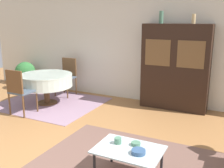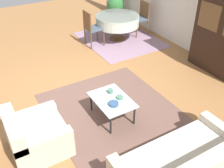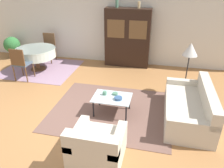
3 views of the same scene
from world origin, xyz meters
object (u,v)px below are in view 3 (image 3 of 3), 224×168
Objects in this scene: armchair at (97,147)px; dining_chair_far at (48,46)px; cup at (105,93)px; bowl at (118,98)px; vase_short at (139,5)px; dining_table at (36,53)px; dining_chair_near at (21,62)px; couch at (190,108)px; coffee_table at (112,99)px; potted_plant at (12,45)px; bowl_small at (115,94)px; vase_tall at (117,3)px; floor_lamp at (190,52)px; display_cabinet at (127,38)px.

dining_chair_far is at bearing 125.84° from armchair.
bowl is at bearing -21.33° from cup.
bowl is at bearing -90.22° from vase_short.
dining_table is 1.28× the size of dining_chair_near.
couch reaches higher than dining_table.
armchair is 1.02× the size of coffee_table.
dining_table is (-4.73, 1.81, 0.31)m from couch.
dining_chair_near is at bearing -48.53° from potted_plant.
potted_plant is (-1.51, 0.85, -0.11)m from dining_table.
dining_table reaches higher than bowl.
potted_plant is at bearing 0.13° from dining_chair_far.
armchair is 1.60m from bowl_small.
potted_plant is (-4.33, 2.74, 0.02)m from cup.
dining_table is at bearing -156.59° from vase_tall.
potted_plant is (-6.24, 2.66, 0.20)m from couch.
bowl_small is (-1.64, -1.22, -0.73)m from floor_lamp.
dining_chair_near is (-0.00, -0.86, -0.01)m from dining_table.
vase_short reaches higher than bowl_small.
armchair is at bearing -47.91° from dining_table.
armchair is 7.12× the size of bowl_small.
dining_table is at bearing 69.03° from couch.
armchair is 4.61m from dining_table.
potted_plant is at bearing 166.78° from floor_lamp.
display_cabinet reaches higher than potted_plant.
armchair reaches higher than bowl_small.
couch is 3.71m from vase_short.
vase_tall is (-0.58, 2.90, 1.63)m from bowl_small.
floor_lamp reaches higher than potted_plant.
vase_short is at bearing 87.56° from bowl_small.
floor_lamp is (4.69, -0.61, 0.58)m from dining_table.
floor_lamp is at bearing 162.72° from dining_chair_far.
bowl_small is at bearing 91.01° from armchair.
armchair is at bearing -93.45° from bowl.
dining_table is 4.67× the size of vase_tall.
cup is (2.82, -2.74, -0.12)m from dining_chair_far.
potted_plant reaches higher than armchair.
dining_chair_far is 1.24× the size of potted_plant.
dining_chair_far is 5.64× the size of bowl.
dining_chair_far reaches higher than couch.
armchair is 0.88× the size of dining_chair_far.
dining_chair_near is 1.71m from dining_chair_far.
cup is (-0.19, 0.07, 0.08)m from coffee_table.
floor_lamp is (1.61, 2.81, 0.89)m from armchair.
bowl_small is at bearing -30.40° from potted_plant.
display_cabinet is 2.88m from dining_chair_far.
vase_tall reaches higher than floor_lamp.
armchair is 0.69× the size of dining_table.
vase_short reaches higher than cup.
coffee_table is 6.96× the size of bowl_small.
dining_table is 7.19× the size of bowl.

